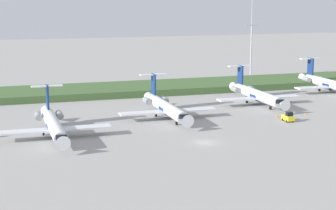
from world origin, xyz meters
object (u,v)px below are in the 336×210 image
at_px(regional_jet_fifth, 329,83).
at_px(safety_cone_front_marker, 277,116).
at_px(regional_jet_second, 53,124).
at_px(regional_jet_fourth, 256,94).
at_px(regional_jet_third, 166,107).
at_px(baggage_tug, 288,117).
at_px(antenna_mast, 251,45).
at_px(safety_cone_rear_marker, 305,114).
at_px(safety_cone_mid_marker, 290,115).

xyz_separation_m(regional_jet_fifth, safety_cone_front_marker, (-31.56, -27.50, -2.26)).
bearing_deg(regional_jet_second, regional_jet_fourth, 19.97).
bearing_deg(safety_cone_front_marker, regional_jet_third, 164.02).
height_order(baggage_tug, safety_cone_front_marker, baggage_tug).
bearing_deg(baggage_tug, regional_jet_fifth, 45.98).
height_order(antenna_mast, baggage_tug, antenna_mast).
xyz_separation_m(regional_jet_second, regional_jet_fourth, (55.07, 20.01, 0.00)).
bearing_deg(safety_cone_rear_marker, baggage_tug, -145.37).
relative_size(regional_jet_second, baggage_tug, 9.69).
bearing_deg(regional_jet_fifth, regional_jet_fourth, -159.39).
distance_m(regional_jet_fourth, safety_cone_mid_marker, 16.85).
bearing_deg(safety_cone_mid_marker, safety_cone_front_marker, 179.73).
bearing_deg(regional_jet_fourth, baggage_tug, -96.77).
height_order(regional_jet_third, antenna_mast, antenna_mast).
height_order(regional_jet_third, safety_cone_rear_marker, regional_jet_third).
height_order(regional_jet_fifth, safety_cone_front_marker, regional_jet_fifth).
height_order(regional_jet_third, safety_cone_mid_marker, regional_jet_third).
bearing_deg(regional_jet_fourth, safety_cone_mid_marker, -87.45).
bearing_deg(regional_jet_third, safety_cone_front_marker, -15.98).
bearing_deg(regional_jet_fifth, regional_jet_second, -159.81).
relative_size(regional_jet_second, regional_jet_fourth, 1.00).
distance_m(safety_cone_front_marker, safety_cone_rear_marker, 7.75).
bearing_deg(safety_cone_front_marker, regional_jet_fourth, 80.61).
bearing_deg(safety_cone_rear_marker, safety_cone_front_marker, -178.15).
xyz_separation_m(safety_cone_mid_marker, safety_cone_rear_marker, (4.24, 0.27, 0.00)).
distance_m(regional_jet_second, regional_jet_third, 29.11).
bearing_deg(safety_cone_mid_marker, baggage_tug, -123.77).
bearing_deg(regional_jet_third, regional_jet_fourth, 18.68).
distance_m(regional_jet_fifth, baggage_tug, 45.17).
height_order(safety_cone_front_marker, safety_cone_rear_marker, same).
distance_m(regional_jet_second, regional_jet_fourth, 58.59).
height_order(regional_jet_second, baggage_tug, regional_jet_second).
bearing_deg(regional_jet_second, antenna_mast, 41.26).
bearing_deg(baggage_tug, safety_cone_rear_marker, 34.63).
bearing_deg(safety_cone_mid_marker, antenna_mast, 72.75).
distance_m(regional_jet_third, safety_cone_rear_marker, 33.74).
bearing_deg(safety_cone_mid_marker, safety_cone_rear_marker, 3.60).
bearing_deg(safety_cone_front_marker, safety_cone_mid_marker, -0.27).
bearing_deg(baggage_tug, antenna_mast, 71.39).
relative_size(antenna_mast, safety_cone_front_marker, 50.28).
relative_size(antenna_mast, safety_cone_rear_marker, 50.28).
height_order(antenna_mast, safety_cone_rear_marker, antenna_mast).
relative_size(regional_jet_second, safety_cone_rear_marker, 56.36).
bearing_deg(regional_jet_second, safety_cone_rear_marker, 3.42).
height_order(regional_jet_second, regional_jet_fifth, same).
xyz_separation_m(regional_jet_second, baggage_tug, (52.50, -1.63, -1.53)).
bearing_deg(regional_jet_fifth, regional_jet_third, -160.33).
bearing_deg(safety_cone_mid_marker, regional_jet_fifth, 44.44).
xyz_separation_m(regional_jet_fifth, safety_cone_mid_marker, (-28.06, -27.52, -2.26)).
xyz_separation_m(regional_jet_fourth, baggage_tug, (-2.57, -21.64, -1.53)).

